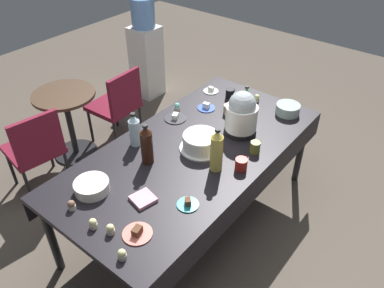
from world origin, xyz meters
name	(u,v)px	position (x,y,z in m)	size (l,w,h in m)	color
ground	(192,217)	(0.00, 0.00, 0.00)	(9.00, 9.00, 0.00)	brown
potluck_table	(192,156)	(0.00, 0.00, 0.69)	(2.20, 1.10, 0.75)	black
frosted_layer_cake	(201,142)	(0.05, -0.05, 0.81)	(0.32, 0.32, 0.13)	silver
slow_cooker	(242,114)	(0.42, -0.16, 0.92)	(0.26, 0.26, 0.36)	black
glass_salad_bowl	(288,109)	(0.91, -0.32, 0.79)	(0.20, 0.20, 0.09)	#B2C6BC
ceramic_snack_bowl	(92,186)	(-0.76, 0.24, 0.79)	(0.23, 0.23, 0.07)	silver
dessert_plate_coral	(137,233)	(-0.84, -0.26, 0.76)	(0.18, 0.18, 0.05)	#E07266
dessert_plate_cobalt	(206,107)	(0.54, 0.27, 0.76)	(0.16, 0.16, 0.05)	#2D4CB2
dessert_plate_charcoal	(175,118)	(0.24, 0.37, 0.76)	(0.19, 0.19, 0.05)	#2D2D33
dessert_plate_teal	(188,204)	(-0.47, -0.34, 0.76)	(0.14, 0.14, 0.05)	teal
dessert_plate_white	(211,90)	(0.81, 0.42, 0.76)	(0.14, 0.14, 0.05)	white
cupcake_vanilla	(110,229)	(-0.93, -0.13, 0.78)	(0.05, 0.05, 0.07)	beige
cupcake_cocoa	(93,224)	(-0.96, -0.02, 0.78)	(0.05, 0.05, 0.07)	beige
cupcake_lemon	(71,205)	(-0.95, 0.21, 0.78)	(0.05, 0.05, 0.07)	beige
cupcake_berry	(122,254)	(-1.01, -0.31, 0.78)	(0.05, 0.05, 0.07)	beige
cupcake_rose	(177,107)	(0.36, 0.45, 0.78)	(0.05, 0.05, 0.07)	beige
cupcake_mint	(257,98)	(0.92, -0.01, 0.78)	(0.05, 0.05, 0.07)	beige
soda_bottle_ginger_ale	(217,151)	(-0.07, -0.27, 0.91)	(0.09, 0.09, 0.34)	gold
soda_bottle_lime_soda	(246,102)	(0.65, -0.05, 0.88)	(0.07, 0.07, 0.28)	green
soda_bottle_water	(135,130)	(-0.22, 0.38, 0.88)	(0.09, 0.09, 0.28)	silver
soda_bottle_cola	(147,145)	(-0.31, 0.16, 0.90)	(0.09, 0.09, 0.32)	#33190F
coffee_mug_olive	(255,147)	(0.27, -0.39, 0.80)	(0.12, 0.08, 0.09)	olive
coffee_mug_tan	(229,109)	(0.60, 0.07, 0.79)	(0.12, 0.09, 0.08)	tan
coffee_mug_black	(230,93)	(0.83, 0.21, 0.79)	(0.12, 0.08, 0.09)	black
coffee_mug_red	(241,164)	(0.04, -0.41, 0.79)	(0.13, 0.09, 0.09)	#B2231E
paper_napkin_stack	(143,199)	(-0.62, -0.09, 0.76)	(0.14, 0.14, 0.02)	pink
maroon_chair_left	(35,147)	(-0.56, 1.30, 0.49)	(0.50, 0.50, 0.85)	maroon
maroon_chair_right	(118,103)	(0.40, 1.30, 0.49)	(0.46, 0.46, 0.85)	maroon
round_cafe_table	(68,113)	(-0.05, 1.53, 0.50)	(0.60, 0.60, 0.72)	#473323
water_cooler	(146,52)	(1.36, 1.82, 0.59)	(0.32, 0.32, 1.24)	silver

